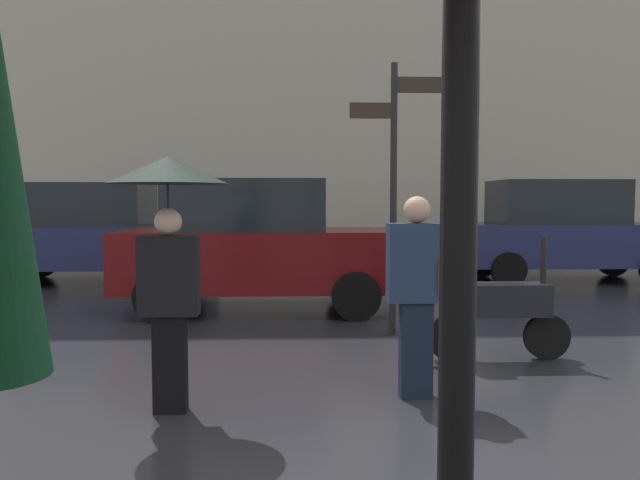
{
  "coord_description": "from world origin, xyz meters",
  "views": [
    {
      "loc": [
        -0.87,
        -2.54,
        1.59
      ],
      "look_at": [
        -0.6,
        4.89,
        1.13
      ],
      "focal_mm": 35.73,
      "sensor_mm": 36.0,
      "label": 1
    }
  ],
  "objects_px": {
    "street_signpost": "(394,172)",
    "pedestrian_with_umbrella": "(168,215)",
    "parked_car_right": "(93,233)",
    "pedestrian_with_bag": "(418,284)",
    "parked_scooter": "(495,305)",
    "parked_car_distant": "(562,231)",
    "parked_car_left": "(257,244)"
  },
  "relations": [
    {
      "from": "street_signpost",
      "to": "pedestrian_with_bag",
      "type": "bearing_deg",
      "value": -94.04
    },
    {
      "from": "parked_car_left",
      "to": "street_signpost",
      "type": "relative_size",
      "value": 1.26
    },
    {
      "from": "parked_car_right",
      "to": "street_signpost",
      "type": "relative_size",
      "value": 1.39
    },
    {
      "from": "street_signpost",
      "to": "pedestrian_with_umbrella",
      "type": "bearing_deg",
      "value": -127.81
    },
    {
      "from": "pedestrian_with_bag",
      "to": "parked_car_right",
      "type": "relative_size",
      "value": 0.37
    },
    {
      "from": "pedestrian_with_bag",
      "to": "pedestrian_with_umbrella",
      "type": "bearing_deg",
      "value": -127.16
    },
    {
      "from": "parked_car_distant",
      "to": "street_signpost",
      "type": "relative_size",
      "value": 1.35
    },
    {
      "from": "parked_car_left",
      "to": "parked_car_distant",
      "type": "distance_m",
      "value": 6.62
    },
    {
      "from": "pedestrian_with_bag",
      "to": "parked_scooter",
      "type": "bearing_deg",
      "value": 94.12
    },
    {
      "from": "parked_scooter",
      "to": "parked_car_distant",
      "type": "xyz_separation_m",
      "value": [
        3.28,
        6.17,
        0.44
      ]
    },
    {
      "from": "parked_car_right",
      "to": "parked_car_distant",
      "type": "bearing_deg",
      "value": -9.1
    },
    {
      "from": "pedestrian_with_umbrella",
      "to": "pedestrian_with_bag",
      "type": "height_order",
      "value": "pedestrian_with_umbrella"
    },
    {
      "from": "pedestrian_with_umbrella",
      "to": "parked_car_left",
      "type": "height_order",
      "value": "pedestrian_with_umbrella"
    },
    {
      "from": "parked_scooter",
      "to": "street_signpost",
      "type": "relative_size",
      "value": 0.45
    },
    {
      "from": "parked_car_left",
      "to": "street_signpost",
      "type": "height_order",
      "value": "street_signpost"
    },
    {
      "from": "pedestrian_with_umbrella",
      "to": "parked_car_distant",
      "type": "height_order",
      "value": "parked_car_distant"
    },
    {
      "from": "pedestrian_with_umbrella",
      "to": "street_signpost",
      "type": "xyz_separation_m",
      "value": [
        2.1,
        2.71,
        0.45
      ]
    },
    {
      "from": "parked_car_right",
      "to": "street_signpost",
      "type": "distance_m",
      "value": 7.21
    },
    {
      "from": "street_signpost",
      "to": "parked_scooter",
      "type": "bearing_deg",
      "value": -56.23
    },
    {
      "from": "parked_car_left",
      "to": "parked_car_right",
      "type": "xyz_separation_m",
      "value": [
        -3.38,
        3.2,
        0.01
      ]
    },
    {
      "from": "parked_car_left",
      "to": "pedestrian_with_umbrella",
      "type": "bearing_deg",
      "value": -96.48
    },
    {
      "from": "pedestrian_with_umbrella",
      "to": "parked_scooter",
      "type": "xyz_separation_m",
      "value": [
        2.93,
        1.47,
        -0.93
      ]
    },
    {
      "from": "parked_scooter",
      "to": "parked_car_distant",
      "type": "relative_size",
      "value": 0.33
    },
    {
      "from": "parked_scooter",
      "to": "street_signpost",
      "type": "height_order",
      "value": "street_signpost"
    },
    {
      "from": "parked_car_distant",
      "to": "pedestrian_with_umbrella",
      "type": "bearing_deg",
      "value": -128.84
    },
    {
      "from": "street_signpost",
      "to": "parked_car_right",
      "type": "bearing_deg",
      "value": 135.54
    },
    {
      "from": "pedestrian_with_bag",
      "to": "parked_car_left",
      "type": "height_order",
      "value": "parked_car_left"
    },
    {
      "from": "parked_car_right",
      "to": "parked_scooter",
      "type": "bearing_deg",
      "value": -55.15
    },
    {
      "from": "parked_scooter",
      "to": "parked_car_left",
      "type": "distance_m",
      "value": 3.99
    },
    {
      "from": "street_signpost",
      "to": "parked_car_left",
      "type": "bearing_deg",
      "value": 133.67
    },
    {
      "from": "parked_car_right",
      "to": "parked_car_distant",
      "type": "distance_m",
      "value": 9.21
    },
    {
      "from": "pedestrian_with_umbrella",
      "to": "parked_scooter",
      "type": "relative_size",
      "value": 1.33
    }
  ]
}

